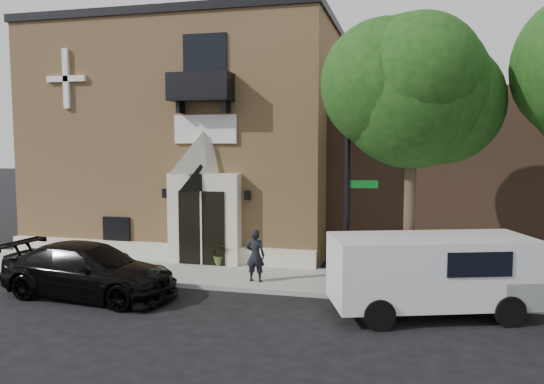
{
  "coord_description": "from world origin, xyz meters",
  "views": [
    {
      "loc": [
        5.84,
        -14.68,
        4.47
      ],
      "look_at": [
        1.66,
        2.0,
        2.82
      ],
      "focal_mm": 35.0,
      "sensor_mm": 36.0,
      "label": 1
    }
  ],
  "objects_px": {
    "black_sedan": "(89,270)",
    "fire_hydrant": "(365,277)",
    "cargo_van": "(438,271)",
    "street_sign": "(348,187)",
    "pedestrian_near": "(255,255)",
    "dumpster": "(393,270)"
  },
  "relations": [
    {
      "from": "black_sedan",
      "to": "fire_hydrant",
      "type": "distance_m",
      "value": 7.96
    },
    {
      "from": "cargo_van",
      "to": "street_sign",
      "type": "distance_m",
      "value": 3.42
    },
    {
      "from": "black_sedan",
      "to": "pedestrian_near",
      "type": "relative_size",
      "value": 3.23
    },
    {
      "from": "street_sign",
      "to": "fire_hydrant",
      "type": "relative_size",
      "value": 7.26
    },
    {
      "from": "street_sign",
      "to": "black_sedan",
      "type": "bearing_deg",
      "value": -171.97
    },
    {
      "from": "dumpster",
      "to": "black_sedan",
      "type": "bearing_deg",
      "value": -157.71
    },
    {
      "from": "street_sign",
      "to": "dumpster",
      "type": "xyz_separation_m",
      "value": [
        1.31,
        0.3,
        -2.41
      ]
    },
    {
      "from": "street_sign",
      "to": "pedestrian_near",
      "type": "xyz_separation_m",
      "value": [
        -2.83,
        0.27,
        -2.21
      ]
    },
    {
      "from": "cargo_van",
      "to": "pedestrian_near",
      "type": "height_order",
      "value": "cargo_van"
    },
    {
      "from": "pedestrian_near",
      "to": "fire_hydrant",
      "type": "bearing_deg",
      "value": 177.3
    },
    {
      "from": "dumpster",
      "to": "street_sign",
      "type": "bearing_deg",
      "value": -159.46
    },
    {
      "from": "cargo_van",
      "to": "fire_hydrant",
      "type": "bearing_deg",
      "value": 127.26
    },
    {
      "from": "cargo_van",
      "to": "street_sign",
      "type": "relative_size",
      "value": 0.9
    },
    {
      "from": "street_sign",
      "to": "dumpster",
      "type": "bearing_deg",
      "value": 5.96
    },
    {
      "from": "black_sedan",
      "to": "dumpster",
      "type": "xyz_separation_m",
      "value": [
        8.5,
        2.25,
        -0.01
      ]
    },
    {
      "from": "fire_hydrant",
      "to": "pedestrian_near",
      "type": "height_order",
      "value": "pedestrian_near"
    },
    {
      "from": "fire_hydrant",
      "to": "black_sedan",
      "type": "bearing_deg",
      "value": -165.52
    },
    {
      "from": "black_sedan",
      "to": "street_sign",
      "type": "relative_size",
      "value": 0.88
    },
    {
      "from": "street_sign",
      "to": "pedestrian_near",
      "type": "bearing_deg",
      "value": 167.53
    },
    {
      "from": "black_sedan",
      "to": "fire_hydrant",
      "type": "height_order",
      "value": "black_sedan"
    },
    {
      "from": "black_sedan",
      "to": "dumpster",
      "type": "distance_m",
      "value": 8.79
    },
    {
      "from": "black_sedan",
      "to": "fire_hydrant",
      "type": "relative_size",
      "value": 6.38
    }
  ]
}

